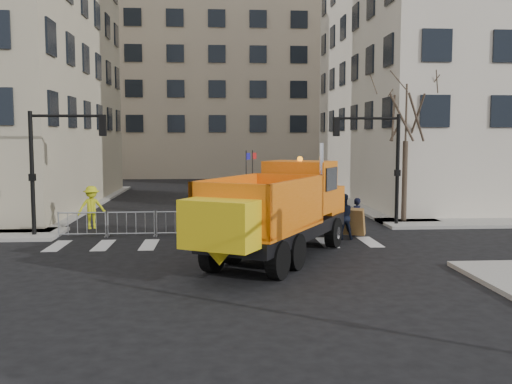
{
  "coord_description": "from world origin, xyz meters",
  "views": [
    {
      "loc": [
        -0.22,
        -17.27,
        4.24
      ],
      "look_at": [
        1.18,
        2.5,
        2.38
      ],
      "focal_mm": 40.0,
      "sensor_mm": 36.0,
      "label": 1
    }
  ],
  "objects": [
    {
      "name": "worker",
      "position": [
        -5.85,
        8.9,
        1.13
      ],
      "size": [
        1.44,
        1.14,
        1.95
      ],
      "primitive_type": "imported",
      "rotation": [
        0.0,
        0.0,
        0.38
      ],
      "color": "#C4C817",
      "rests_on": "sidewalk_back"
    },
    {
      "name": "crowd_barriers",
      "position": [
        -0.75,
        7.6,
        0.55
      ],
      "size": [
        12.6,
        0.6,
        1.1
      ],
      "primitive_type": null,
      "color": "#9EA0A5",
      "rests_on": "ground"
    },
    {
      "name": "traffic_light_right",
      "position": [
        8.5,
        9.5,
        2.7
      ],
      "size": [
        0.18,
        0.18,
        5.4
      ],
      "primitive_type": "cylinder",
      "color": "black",
      "rests_on": "ground"
    },
    {
      "name": "cop_c",
      "position": [
        4.78,
        7.0,
        0.83
      ],
      "size": [
        0.96,
        0.99,
        1.66
      ],
      "primitive_type": "imported",
      "rotation": [
        0.0,
        0.0,
        3.96
      ],
      "color": "black",
      "rests_on": "ground"
    },
    {
      "name": "ground",
      "position": [
        0.0,
        0.0,
        0.0
      ],
      "size": [
        120.0,
        120.0,
        0.0
      ],
      "primitive_type": "plane",
      "color": "black",
      "rests_on": "ground"
    },
    {
      "name": "plow_truck",
      "position": [
        1.89,
        2.31,
        1.82
      ],
      "size": [
        7.54,
        10.56,
        4.08
      ],
      "rotation": [
        0.0,
        0.0,
        1.06
      ],
      "color": "black",
      "rests_on": "ground"
    },
    {
      "name": "building_far",
      "position": [
        0.0,
        52.0,
        12.0
      ],
      "size": [
        30.0,
        18.0,
        24.0
      ],
      "primitive_type": "cube",
      "color": "#BAA98E",
      "rests_on": "ground"
    },
    {
      "name": "newspaper_box",
      "position": [
        3.97,
        10.07,
        0.7
      ],
      "size": [
        0.46,
        0.41,
        1.1
      ],
      "primitive_type": "cube",
      "rotation": [
        0.0,
        0.0,
        -0.02
      ],
      "color": "maroon",
      "rests_on": "sidewalk_back"
    },
    {
      "name": "cop_b",
      "position": [
        5.11,
        6.2,
        0.97
      ],
      "size": [
        0.96,
        0.76,
        1.94
      ],
      "primitive_type": "imported",
      "rotation": [
        0.0,
        0.0,
        3.17
      ],
      "color": "black",
      "rests_on": "ground"
    },
    {
      "name": "cop_a",
      "position": [
        5.89,
        7.0,
        0.83
      ],
      "size": [
        0.72,
        0.69,
        1.67
      ],
      "primitive_type": "imported",
      "rotation": [
        0.0,
        0.0,
        3.81
      ],
      "color": "black",
      "rests_on": "ground"
    },
    {
      "name": "sidewalk_back",
      "position": [
        0.0,
        8.5,
        0.07
      ],
      "size": [
        64.0,
        5.0,
        0.15
      ],
      "primitive_type": "cube",
      "color": "gray",
      "rests_on": "ground"
    },
    {
      "name": "street_tree",
      "position": [
        9.2,
        10.5,
        3.75
      ],
      "size": [
        3.0,
        3.0,
        7.5
      ],
      "primitive_type": null,
      "color": "#382B21",
      "rests_on": "ground"
    },
    {
      "name": "traffic_light_left",
      "position": [
        -8.0,
        7.5,
        2.7
      ],
      "size": [
        0.18,
        0.18,
        5.4
      ],
      "primitive_type": "cylinder",
      "color": "black",
      "rests_on": "ground"
    }
  ]
}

